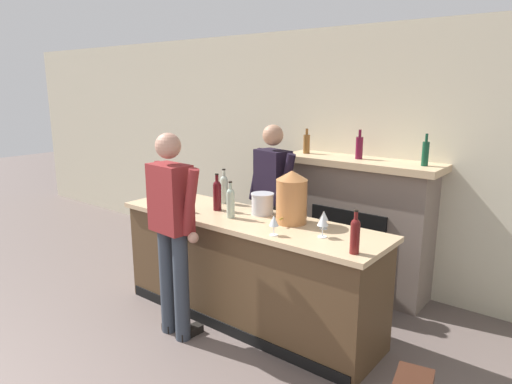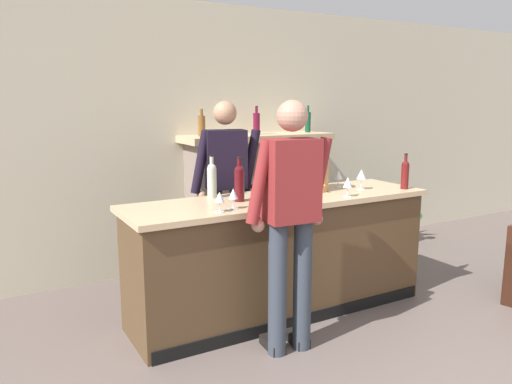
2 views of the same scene
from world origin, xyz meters
TOP-DOWN VIEW (x-y plane):
  - wall_back_panel at (0.00, 4.08)m, footprint 12.00×0.07m
  - bar_counter at (0.15, 2.58)m, footprint 2.60×0.72m
  - fireplace_stone at (0.63, 3.82)m, footprint 1.66×0.52m
  - person_customer at (-0.16, 1.98)m, footprint 0.66×0.33m
  - person_bartender at (-0.04, 3.22)m, footprint 0.65×0.37m
  - copper_dispenser at (0.55, 2.69)m, footprint 0.27×0.31m
  - ice_bucket_steel at (0.19, 2.75)m, footprint 0.21×0.21m
  - wine_bottle_merlot_tall at (-0.23, 2.60)m, footprint 0.08×0.08m
  - wine_bottle_cabernet_heavy at (-0.36, 2.83)m, footprint 0.08×0.08m
  - wine_bottle_rose_blush at (0.04, 2.49)m, footprint 0.07×0.07m
  - wine_bottle_burgundy_dark at (1.31, 2.36)m, footprint 0.07×0.07m
  - wine_glass_near_bucket at (-0.40, 2.37)m, footprint 0.07×0.07m
  - wine_glass_front_right at (-0.53, 2.33)m, footprint 0.07×0.07m
  - wine_glass_mid_counter at (0.95, 2.53)m, footprint 0.09×0.09m
  - wine_glass_back_row at (0.63, 2.33)m, footprint 0.08×0.08m
  - wine_glass_by_dispenser at (0.85, 2.72)m, footprint 0.08×0.08m

SIDE VIEW (x-z plane):
  - bar_counter at x=0.15m, z-range 0.00..0.99m
  - fireplace_stone at x=0.63m, z-range -0.14..1.57m
  - person_bartender at x=-0.04m, z-range 0.10..1.86m
  - person_customer at x=-0.16m, z-range 0.10..1.87m
  - ice_bucket_steel at x=0.19m, z-range 0.99..1.19m
  - wine_glass_front_right at x=-0.53m, z-range 1.02..1.16m
  - wine_glass_near_bucket at x=-0.40m, z-range 1.02..1.17m
  - wine_glass_by_dispenser at x=0.85m, z-range 1.02..1.17m
  - wine_glass_back_row at x=0.63m, z-range 1.02..1.19m
  - wine_glass_mid_counter at x=0.95m, z-range 1.03..1.21m
  - wine_bottle_burgundy_dark at x=1.31m, z-range 0.97..1.29m
  - wine_bottle_rose_blush at x=0.04m, z-range 0.97..1.30m
  - wine_bottle_cabernet_heavy at x=-0.36m, z-range 0.97..1.32m
  - wine_bottle_merlot_tall at x=-0.23m, z-range 0.97..1.32m
  - copper_dispenser at x=0.55m, z-range 0.99..1.45m
  - wall_back_panel at x=0.00m, z-range 0.00..2.75m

